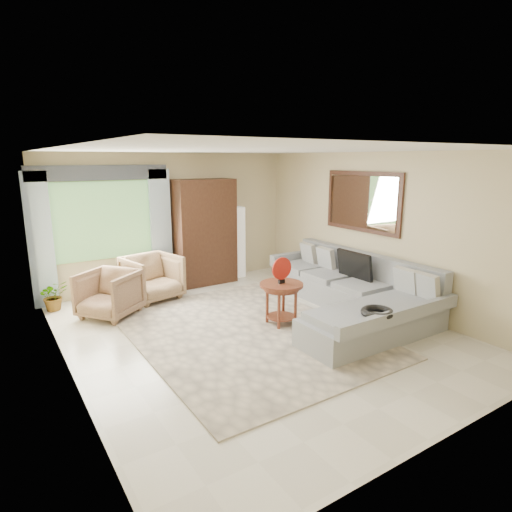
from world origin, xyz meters
TOP-DOWN VIEW (x-y plane):
  - ground at (0.00, 0.00)m, footprint 6.00×6.00m
  - area_rug at (-0.13, 0.06)m, footprint 3.01×4.01m
  - sectional_sofa at (1.78, -0.18)m, footprint 2.30×3.46m
  - tv_screen at (2.05, 0.06)m, footprint 0.14×0.74m
  - garden_hose at (1.00, -1.40)m, footprint 0.43×0.43m
  - coffee_table at (0.50, 0.03)m, footprint 0.66×0.66m
  - red_disc at (0.50, 0.03)m, footprint 0.34×0.03m
  - armchair_left at (-1.61, 1.81)m, footprint 1.14×1.14m
  - armchair_right at (-0.73, 2.26)m, footprint 1.04×1.06m
  - potted_plant at (-2.32, 2.63)m, footprint 0.51×0.46m
  - armoire at (0.55, 2.72)m, footprint 1.20×0.55m
  - floor_lamp at (1.35, 2.78)m, footprint 0.24×0.24m
  - window at (-1.35, 2.97)m, footprint 1.80×0.04m
  - curtain_left at (-2.40, 2.88)m, footprint 0.40×0.08m
  - curtain_right at (-0.30, 2.88)m, footprint 0.40×0.08m
  - valance at (-1.35, 2.90)m, footprint 2.40×0.12m
  - wall_mirror at (2.46, 0.35)m, footprint 0.05×1.70m

SIDE VIEW (x-z plane):
  - ground at x=0.00m, z-range 0.00..0.00m
  - area_rug at x=-0.13m, z-range 0.00..0.02m
  - potted_plant at x=-2.32m, z-range 0.00..0.50m
  - sectional_sofa at x=1.78m, z-range -0.17..0.73m
  - coffee_table at x=0.50m, z-range 0.02..0.68m
  - armchair_left at x=-1.61m, z-range 0.00..0.75m
  - armchair_right at x=-0.73m, z-range 0.00..0.81m
  - garden_hose at x=1.00m, z-range 0.50..0.59m
  - tv_screen at x=2.05m, z-range 0.48..0.96m
  - floor_lamp at x=1.35m, z-range 0.00..1.50m
  - red_disc at x=0.50m, z-range 0.72..1.06m
  - armoire at x=0.55m, z-range 0.00..2.10m
  - curtain_left at x=-2.40m, z-range 0.00..2.30m
  - curtain_right at x=-0.30m, z-range 0.00..2.30m
  - window at x=-1.35m, z-range 0.70..2.10m
  - wall_mirror at x=2.46m, z-range 1.22..2.27m
  - valance at x=-1.35m, z-range 2.12..2.38m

